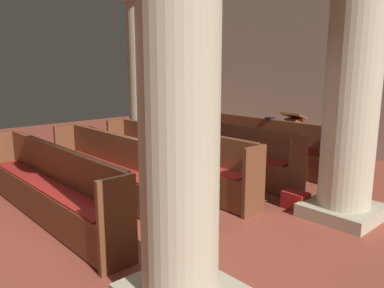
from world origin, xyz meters
name	(u,v)px	position (x,y,z in m)	size (l,w,h in m)	color
ground_plane	(135,226)	(0.00, 0.00, 0.00)	(19.20, 19.20, 0.00)	brown
back_wall	(358,57)	(0.00, 6.08, 2.25)	(10.00, 0.16, 4.50)	beige
pew_row_0	(253,141)	(-0.97, 3.64, 0.53)	(3.60, 0.46, 0.99)	brown
pew_row_1	(217,148)	(-0.97, 2.56, 0.53)	(3.60, 0.46, 0.99)	brown
pew_row_2	(173,157)	(-0.97, 1.47, 0.53)	(3.60, 0.47, 0.99)	brown
pew_row_3	(119,168)	(-0.97, 0.38, 0.53)	(3.60, 0.46, 0.99)	brown
pew_row_4	(49,182)	(-0.97, -0.71, 0.53)	(3.60, 0.46, 0.99)	brown
pillar_aisle_side	(354,72)	(1.67, 2.33, 1.99)	(1.02, 1.02, 3.84)	tan
pillar_far_side	(143,69)	(-3.56, 2.70, 1.99)	(1.02, 1.02, 3.84)	tan
pillar_aisle_rear	(179,75)	(1.67, -0.65, 1.99)	(0.96, 0.96, 3.84)	tan
lectern	(292,141)	(-0.59, 4.53, 0.45)	(0.48, 0.45, 1.08)	brown
hymn_book	(270,118)	(-0.71, 3.83, 1.01)	(0.14, 0.18, 0.04)	black
kneeler_box_red	(295,200)	(1.05, 2.11, 0.13)	(0.36, 0.25, 0.25)	maroon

